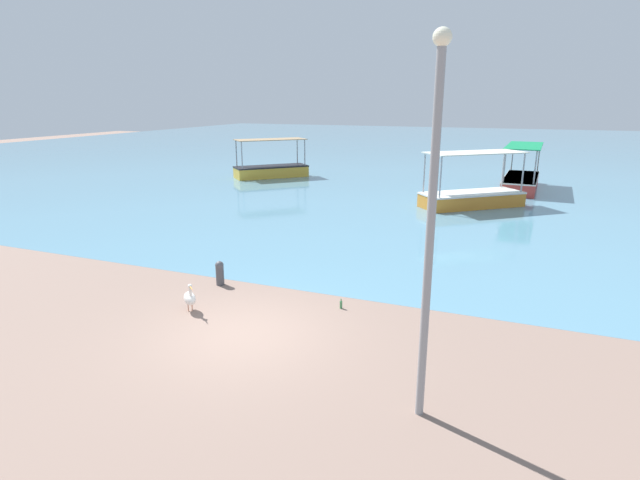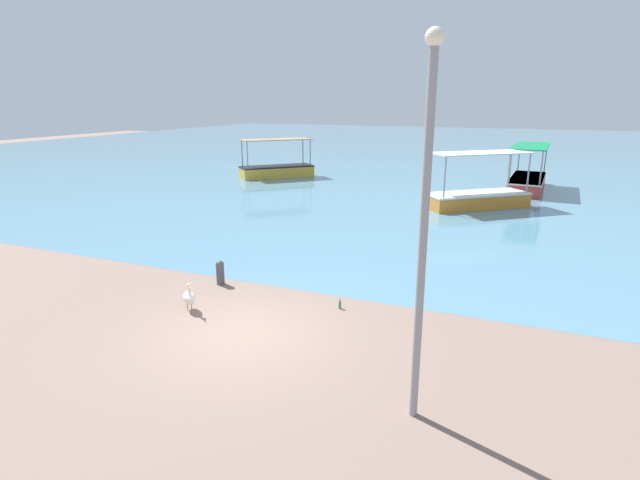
# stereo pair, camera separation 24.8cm
# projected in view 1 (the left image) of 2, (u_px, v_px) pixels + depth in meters

# --- Properties ---
(ground) EXTENTS (120.00, 120.00, 0.00)m
(ground) POSITION_uv_depth(u_px,v_px,m) (244.00, 334.00, 11.62)
(ground) COLOR #856B5E
(harbor_water) EXTENTS (110.00, 90.00, 0.00)m
(harbor_water) POSITION_uv_depth(u_px,v_px,m) (467.00, 149.00, 54.50)
(harbor_water) COLOR #5789A2
(harbor_water) RESTS_ON ground
(fishing_boat_center) EXTENTS (4.79, 4.82, 2.63)m
(fishing_boat_center) POSITION_uv_depth(u_px,v_px,m) (271.00, 169.00, 34.96)
(fishing_boat_center) COLOR gold
(fishing_boat_center) RESTS_ON harbor_water
(fishing_boat_outer) EXTENTS (5.19, 4.76, 2.75)m
(fishing_boat_outer) POSITION_uv_depth(u_px,v_px,m) (472.00, 196.00, 25.29)
(fishing_boat_outer) COLOR orange
(fishing_boat_outer) RESTS_ON harbor_water
(fishing_boat_near_right) EXTENTS (2.22, 6.06, 2.64)m
(fishing_boat_near_right) POSITION_uv_depth(u_px,v_px,m) (521.00, 180.00, 30.22)
(fishing_boat_near_right) COLOR #BD3D38
(fishing_boat_near_right) RESTS_ON harbor_water
(pelican) EXTENTS (0.67, 0.62, 0.80)m
(pelican) POSITION_uv_depth(u_px,v_px,m) (190.00, 298.00, 12.76)
(pelican) COLOR #E0997A
(pelican) RESTS_ON ground
(lamp_post) EXTENTS (0.28, 0.28, 6.25)m
(lamp_post) POSITION_uv_depth(u_px,v_px,m) (431.00, 218.00, 7.74)
(lamp_post) COLOR gray
(lamp_post) RESTS_ON ground
(mooring_bollard) EXTENTS (0.25, 0.25, 0.73)m
(mooring_bollard) POSITION_uv_depth(u_px,v_px,m) (220.00, 272.00, 14.60)
(mooring_bollard) COLOR #47474C
(mooring_bollard) RESTS_ON ground
(glass_bottle) EXTENTS (0.07, 0.07, 0.27)m
(glass_bottle) POSITION_uv_depth(u_px,v_px,m) (341.00, 305.00, 13.01)
(glass_bottle) COLOR #3F7F4C
(glass_bottle) RESTS_ON ground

